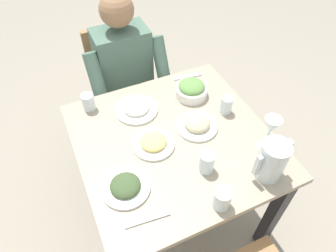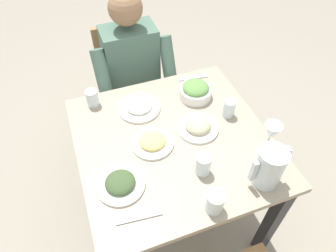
# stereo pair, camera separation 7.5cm
# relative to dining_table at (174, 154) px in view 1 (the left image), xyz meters

# --- Properties ---
(ground_plane) EXTENTS (8.00, 8.00, 0.00)m
(ground_plane) POSITION_rel_dining_table_xyz_m (0.00, 0.00, -0.61)
(ground_plane) COLOR gray
(dining_table) EXTENTS (0.91, 0.91, 0.73)m
(dining_table) POSITION_rel_dining_table_xyz_m (0.00, 0.00, 0.00)
(dining_table) COLOR gray
(dining_table) RESTS_ON ground_plane
(chair_near) EXTENTS (0.40, 0.40, 0.88)m
(chair_near) POSITION_rel_dining_table_xyz_m (0.02, -0.79, -0.11)
(chair_near) COLOR #997047
(chair_near) RESTS_ON ground_plane
(diner_near) EXTENTS (0.48, 0.53, 1.17)m
(diner_near) POSITION_rel_dining_table_xyz_m (0.02, -0.59, 0.03)
(diner_near) COLOR #4C6B5B
(diner_near) RESTS_ON ground_plane
(water_pitcher) EXTENTS (0.16, 0.12, 0.19)m
(water_pitcher) POSITION_rel_dining_table_xyz_m (-0.28, 0.35, 0.22)
(water_pitcher) COLOR silver
(water_pitcher) RESTS_ON dining_table
(salad_bowl) EXTENTS (0.17, 0.17, 0.09)m
(salad_bowl) POSITION_rel_dining_table_xyz_m (-0.22, -0.25, 0.16)
(salad_bowl) COLOR white
(salad_bowl) RESTS_ON dining_table
(plate_dolmas) EXTENTS (0.21, 0.21, 0.05)m
(plate_dolmas) POSITION_rel_dining_table_xyz_m (0.30, 0.16, 0.14)
(plate_dolmas) COLOR white
(plate_dolmas) RESTS_ON dining_table
(plate_yoghurt) EXTENTS (0.22, 0.22, 0.05)m
(plate_yoghurt) POSITION_rel_dining_table_xyz_m (0.10, -0.26, 0.14)
(plate_yoghurt) COLOR white
(plate_yoghurt) RESTS_ON dining_table
(plate_beans) EXTENTS (0.21, 0.21, 0.06)m
(plate_beans) POSITION_rel_dining_table_xyz_m (-0.14, -0.02, 0.14)
(plate_beans) COLOR white
(plate_beans) RESTS_ON dining_table
(plate_fries) EXTENTS (0.20, 0.20, 0.05)m
(plate_fries) POSITION_rel_dining_table_xyz_m (0.10, -0.01, 0.14)
(plate_fries) COLOR white
(plate_fries) RESTS_ON dining_table
(water_glass_far_left) EXTENTS (0.06, 0.06, 0.10)m
(water_glass_far_left) POSITION_rel_dining_table_xyz_m (-0.32, -0.06, 0.17)
(water_glass_far_left) COLOR silver
(water_glass_far_left) RESTS_ON dining_table
(water_glass_by_pitcher) EXTENTS (0.07, 0.07, 0.10)m
(water_glass_by_pitcher) POSITION_rel_dining_table_xyz_m (-0.02, 0.39, 0.17)
(water_glass_by_pitcher) COLOR silver
(water_glass_by_pitcher) RESTS_ON dining_table
(water_glass_far_right) EXTENTS (0.06, 0.06, 0.09)m
(water_glass_far_right) POSITION_rel_dining_table_xyz_m (0.31, -0.37, 0.17)
(water_glass_far_right) COLOR silver
(water_glass_far_right) RESTS_ON dining_table
(water_glass_near_left) EXTENTS (0.07, 0.07, 0.10)m
(water_glass_near_left) POSITION_rel_dining_table_xyz_m (-0.05, 0.22, 0.17)
(water_glass_near_left) COLOR silver
(water_glass_near_left) RESTS_ON dining_table
(wine_glass) EXTENTS (0.08, 0.08, 0.20)m
(wine_glass) POSITION_rel_dining_table_xyz_m (-0.36, 0.23, 0.26)
(wine_glass) COLOR silver
(wine_glass) RESTS_ON dining_table
(fork_near) EXTENTS (0.17, 0.05, 0.01)m
(fork_near) POSITION_rel_dining_table_xyz_m (-0.27, -0.40, 0.12)
(fork_near) COLOR silver
(fork_near) RESTS_ON dining_table
(knife_near) EXTENTS (0.19, 0.04, 0.01)m
(knife_near) POSITION_rel_dining_table_xyz_m (0.27, 0.33, 0.12)
(knife_near) COLOR silver
(knife_near) RESTS_ON dining_table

